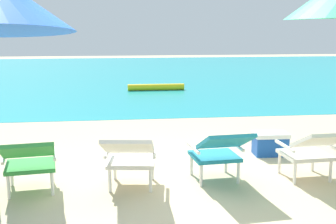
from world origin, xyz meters
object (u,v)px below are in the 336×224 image
swim_buoy (156,87)px  lounge_chair_far_left (29,159)px  cooler_box (270,143)px  lounge_chair_near_left (130,155)px  lounge_chair_far_right (313,149)px  lounge_chair_near_right (219,150)px

swim_buoy → lounge_chair_far_left: bearing=-105.1°
swim_buoy → cooler_box: (0.92, -6.72, 0.06)m
lounge_chair_near_left → lounge_chair_far_right: 2.08m
lounge_chair_near_right → lounge_chair_near_left: bearing=-174.9°
lounge_chair_near_left → cooler_box: lounge_chair_near_left is taller
lounge_chair_near_right → cooler_box: bearing=47.4°
lounge_chair_far_left → lounge_chair_near_left: 1.05m
lounge_chair_far_left → cooler_box: bearing=21.3°
lounge_chair_far_left → lounge_chair_near_left: (1.05, 0.02, 0.00)m
swim_buoy → lounge_chair_near_right: bearing=-90.6°
cooler_box → lounge_chair_near_left: bearing=-149.6°
lounge_chair_far_right → cooler_box: size_ratio=1.86×
lounge_chair_far_left → lounge_chair_near_right: size_ratio=1.02×
lounge_chair_far_left → lounge_chair_near_right: (2.06, 0.11, 0.00)m
lounge_chair_far_left → lounge_chair_far_right: 3.13m
lounge_chair_near_left → lounge_chair_near_right: (1.01, 0.09, 0.00)m
lounge_chair_near_right → cooler_box: (1.00, 1.09, -0.24)m
lounge_chair_near_left → lounge_chair_far_right: (2.08, 0.01, 0.00)m
swim_buoy → lounge_chair_far_right: (0.99, -7.88, 0.31)m
swim_buoy → lounge_chair_near_right: (-0.08, -7.80, 0.31)m
swim_buoy → cooler_box: cooler_box is taller
swim_buoy → lounge_chair_far_left: 8.20m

